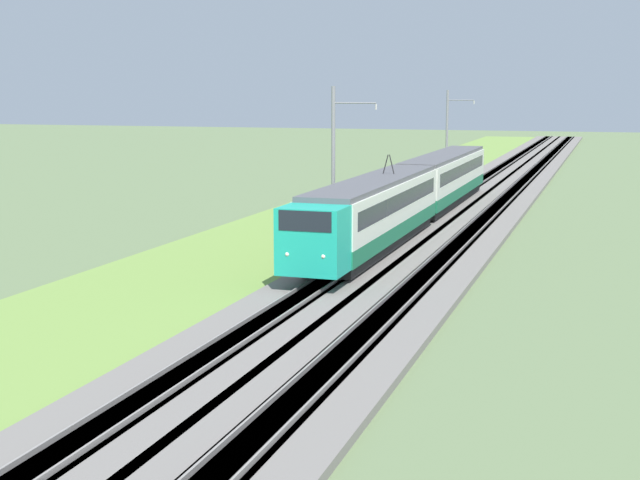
% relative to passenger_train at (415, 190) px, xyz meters
% --- Properties ---
extents(ballast_main, '(240.00, 4.40, 0.30)m').
position_rel_passenger_train_xyz_m(ballast_main, '(1.54, 0.00, -2.30)').
color(ballast_main, slate).
rests_on(ballast_main, ground).
extents(ballast_adjacent, '(240.00, 4.40, 0.30)m').
position_rel_passenger_train_xyz_m(ballast_adjacent, '(1.54, -4.01, -2.30)').
color(ballast_adjacent, slate).
rests_on(ballast_adjacent, ground).
extents(track_main, '(240.00, 1.57, 0.45)m').
position_rel_passenger_train_xyz_m(track_main, '(1.54, 0.00, -2.29)').
color(track_main, '#4C4238').
rests_on(track_main, ground).
extents(track_adjacent, '(240.00, 1.57, 0.45)m').
position_rel_passenger_train_xyz_m(track_adjacent, '(1.54, -4.01, -2.29)').
color(track_adjacent, '#4C4238').
rests_on(track_adjacent, ground).
extents(grass_verge, '(240.00, 13.45, 0.12)m').
position_rel_passenger_train_xyz_m(grass_verge, '(1.54, 5.28, -2.39)').
color(grass_verge, olive).
rests_on(grass_verge, ground).
extents(passenger_train, '(42.51, 2.92, 5.21)m').
position_rel_passenger_train_xyz_m(passenger_train, '(0.00, 0.00, 0.00)').
color(passenger_train, '#19A88E').
rests_on(passenger_train, ground).
extents(catenary_mast_mid, '(0.22, 2.56, 8.99)m').
position_rel_passenger_train_xyz_m(catenary_mast_mid, '(-9.19, 2.57, 2.19)').
color(catenary_mast_mid, slate).
rests_on(catenary_mast_mid, ground).
extents(catenary_mast_far, '(0.22, 2.56, 8.86)m').
position_rel_passenger_train_xyz_m(catenary_mast_far, '(25.70, 2.57, 2.12)').
color(catenary_mast_far, slate).
rests_on(catenary_mast_far, ground).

